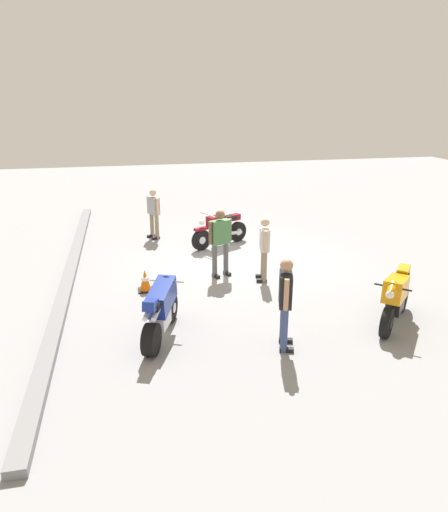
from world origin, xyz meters
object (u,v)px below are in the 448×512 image
object	(u,v)px
person_in_black_shirt	(285,298)
motorcycle_blue_sportbike	(161,308)
motorcycle_orange_sportbike	(396,297)
person_in_green_shirt	(220,238)
motorcycle_maroon_cruiser	(220,229)
person_in_gray_shirt	(154,211)
traffic_cone	(145,281)
person_in_white_shirt	(264,246)

from	to	relation	value
person_in_black_shirt	motorcycle_blue_sportbike	bearing A→B (deg)	174.38
motorcycle_orange_sportbike	person_in_green_shirt	xyz separation A→B (m)	(3.38, 2.94, 0.42)
motorcycle_maroon_cruiser	person_in_gray_shirt	world-z (taller)	person_in_gray_shirt
motorcycle_blue_sportbike	traffic_cone	size ratio (longest dim) A/B	3.57
motorcycle_blue_sportbike	motorcycle_orange_sportbike	bearing A→B (deg)	-74.76
motorcycle_orange_sportbike	motorcycle_blue_sportbike	xyz separation A→B (m)	(0.44, 4.70, 0.00)
person_in_gray_shirt	traffic_cone	distance (m)	4.45
person_in_green_shirt	traffic_cone	distance (m)	2.19
person_in_gray_shirt	traffic_cone	size ratio (longest dim) A/B	3.04
person_in_white_shirt	person_in_gray_shirt	size ratio (longest dim) A/B	1.00
person_in_black_shirt	person_in_gray_shirt	distance (m)	7.81
motorcycle_orange_sportbike	motorcycle_blue_sportbike	size ratio (longest dim) A/B	0.83
motorcycle_orange_sportbike	motorcycle_blue_sportbike	bearing A→B (deg)	-52.89
person_in_white_shirt	person_in_green_shirt	bearing A→B (deg)	-16.16
motorcycle_blue_sportbike	traffic_cone	xyz separation A→B (m)	(2.33, 0.20, -0.33)
motorcycle_orange_sportbike	person_in_green_shirt	bearing A→B (deg)	-96.54
motorcycle_maroon_cruiser	person_in_black_shirt	xyz separation A→B (m)	(-6.33, 0.11, 0.49)
person_in_gray_shirt	motorcycle_orange_sportbike	bearing A→B (deg)	95.28
person_in_black_shirt	motorcycle_orange_sportbike	bearing A→B (deg)	26.80
person_in_white_shirt	person_in_gray_shirt	bearing A→B (deg)	-48.89
motorcycle_blue_sportbike	person_in_green_shirt	size ratio (longest dim) A/B	1.08
motorcycle_maroon_cruiser	person_in_black_shirt	distance (m)	6.35
person_in_black_shirt	traffic_cone	bearing A→B (deg)	143.09
motorcycle_maroon_cruiser	person_in_black_shirt	world-z (taller)	person_in_black_shirt
motorcycle_blue_sportbike	motorcycle_maroon_cruiser	size ratio (longest dim) A/B	0.99
motorcycle_maroon_cruiser	motorcycle_orange_sportbike	bearing A→B (deg)	85.21
motorcycle_orange_sportbike	person_in_black_shirt	world-z (taller)	person_in_black_shirt
motorcycle_orange_sportbike	person_in_white_shirt	xyz separation A→B (m)	(2.85, 1.93, 0.32)
person_in_black_shirt	person_in_white_shirt	xyz separation A→B (m)	(3.30, -0.60, -0.09)
motorcycle_orange_sportbike	person_in_gray_shirt	distance (m)	8.38
motorcycle_blue_sportbike	person_in_black_shirt	distance (m)	2.39
motorcycle_maroon_cruiser	person_in_gray_shirt	size ratio (longest dim) A/B	1.19
motorcycle_maroon_cruiser	traffic_cone	size ratio (longest dim) A/B	3.61
motorcycle_maroon_cruiser	person_in_gray_shirt	bearing A→B (deg)	-60.04
person_in_green_shirt	person_in_black_shirt	xyz separation A→B (m)	(-3.83, -0.41, -0.00)
person_in_white_shirt	traffic_cone	size ratio (longest dim) A/B	3.06
motorcycle_maroon_cruiser	traffic_cone	xyz separation A→B (m)	(-3.12, 2.48, -0.26)
motorcycle_blue_sportbike	person_in_gray_shirt	distance (m)	6.72
person_in_black_shirt	person_in_white_shirt	world-z (taller)	person_in_black_shirt
person_in_green_shirt	person_in_gray_shirt	size ratio (longest dim) A/B	1.09
person_in_black_shirt	motorcycle_maroon_cruiser	bearing A→B (deg)	105.71
motorcycle_blue_sportbike	person_in_gray_shirt	xyz separation A→B (m)	(6.70, -0.33, 0.32)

